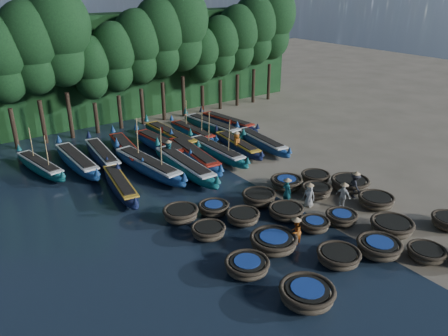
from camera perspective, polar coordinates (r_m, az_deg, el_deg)
ground at (r=27.90m, az=8.04°, el=-4.38°), size 120.00×120.00×0.00m
foliage_wall at (r=45.23m, az=-13.07°, el=12.77°), size 40.00×3.00×10.00m
coracle_3 at (r=24.36m, az=24.91°, el=-10.01°), size 2.28×2.28×0.64m
coracle_5 at (r=19.83m, az=10.78°, el=-15.88°), size 2.59×2.59×0.83m
coracle_6 at (r=22.53m, az=14.72°, el=-11.12°), size 2.45×2.45×0.72m
coracle_7 at (r=23.73m, az=19.59°, el=-9.73°), size 2.29×2.29×0.80m
coracle_8 at (r=25.80m, az=21.07°, el=-7.14°), size 2.82×2.82×0.81m
coracle_10 at (r=21.23m, az=3.04°, el=-12.65°), size 2.56×2.56×0.71m
coracle_11 at (r=22.94m, az=6.50°, el=-9.56°), size 2.90×2.90×0.82m
coracle_12 at (r=24.97m, az=11.72°, el=-7.22°), size 1.73×1.73×0.66m
coracle_13 at (r=26.01m, az=15.09°, el=-6.25°), size 2.22×2.22×0.66m
coracle_14 at (r=28.43m, az=19.25°, el=-4.04°), size 2.71×2.71×0.74m
coracle_15 at (r=23.85m, az=-2.04°, el=-8.22°), size 2.26×2.26×0.69m
coracle_16 at (r=25.15m, az=2.49°, el=-6.40°), size 2.05×2.05×0.72m
coracle_17 at (r=25.96m, az=8.11°, el=-5.65°), size 2.15×2.15×0.69m
coracle_18 at (r=28.60m, az=11.99°, el=-2.93°), size 2.20×2.20×0.79m
coracle_19 at (r=30.04m, az=16.14°, el=-2.00°), size 2.59×2.59×0.84m
coracle_20 at (r=25.42m, az=-5.67°, el=-5.98°), size 2.38×2.38×0.83m
coracle_21 at (r=26.05m, az=-1.35°, el=-5.27°), size 2.06×2.06×0.69m
coracle_22 at (r=27.22m, az=4.57°, el=-3.87°), size 2.30×2.30×0.80m
coracle_23 at (r=29.36m, az=8.16°, el=-1.93°), size 2.52×2.52×0.78m
coracle_24 at (r=30.54m, az=11.85°, el=-1.21°), size 2.28×2.28×0.76m
long_boat_2 at (r=29.45m, az=-13.37°, el=-2.18°), size 2.42×7.33×1.31m
long_boat_3 at (r=31.78m, az=-9.92°, el=0.30°), size 2.53×9.07×3.87m
long_boat_4 at (r=31.42m, az=-5.19°, el=0.27°), size 1.84×9.01×1.59m
long_boat_5 at (r=33.27m, az=-3.98°, el=1.64°), size 2.48×8.82×1.56m
long_boat_6 at (r=34.17m, az=-0.98°, el=2.21°), size 1.45×8.14×3.46m
long_boat_7 at (r=35.60m, az=1.74°, el=3.01°), size 2.07×7.36×1.30m
long_boat_8 at (r=36.34m, az=4.87°, el=3.42°), size 2.11×7.83×1.38m
long_boat_9 at (r=34.25m, az=-22.89°, el=0.25°), size 2.49×7.33×3.16m
long_boat_10 at (r=34.06m, az=-18.66°, el=0.90°), size 1.55×8.49×1.49m
long_boat_11 at (r=34.62m, az=-15.59°, el=1.60°), size 2.21×8.09×1.43m
long_boat_12 at (r=35.17m, az=-12.57°, el=2.30°), size 2.63×8.41×1.49m
long_boat_13 at (r=35.83m, az=-8.17°, el=3.04°), size 2.06×8.48×1.50m
long_boat_14 at (r=37.62m, az=-7.02°, el=4.14°), size 1.73×8.88×1.56m
long_boat_15 at (r=38.74m, az=-4.14°, el=4.68°), size 1.48×7.40×3.14m
long_boat_16 at (r=39.98m, az=-1.52°, el=5.46°), size 2.22×8.67×1.53m
long_boat_17 at (r=41.31m, az=0.48°, el=5.99°), size 2.39×7.90×1.40m
fisherman_0 at (r=27.23m, az=11.07°, el=-3.40°), size 0.72×0.86×1.69m
fisherman_1 at (r=27.16m, az=8.22°, el=-2.95°), size 0.52×0.68×1.91m
fisherman_2 at (r=23.36m, az=9.35°, el=-8.07°), size 0.89×0.80×1.72m
fisherman_3 at (r=29.00m, az=16.74°, el=-2.11°), size 1.04×1.27×1.91m
fisherman_4 at (r=27.47m, az=15.31°, el=-3.44°), size 0.57×1.01×1.82m
fisherman_5 at (r=33.50m, az=-7.20°, el=2.18°), size 0.80×1.62×1.88m
fisherman_6 at (r=34.93m, az=1.65°, el=3.38°), size 1.00×1.02×1.98m
tree_2 at (r=38.34m, az=-27.21°, el=12.55°), size 4.51×4.51×10.63m
tree_3 at (r=38.68m, az=-24.00°, el=14.20°), size 4.92×4.92×11.60m
tree_4 at (r=39.17m, az=-20.82°, el=15.77°), size 5.34×5.34×12.58m
tree_5 at (r=40.24m, az=-17.08°, el=12.50°), size 3.68×3.68×8.68m
tree_6 at (r=40.94m, az=-14.11°, el=13.95°), size 4.09×4.09×9.65m
tree_7 at (r=41.76m, az=-11.21°, el=15.31°), size 4.51×4.51×10.63m
tree_8 at (r=42.70m, az=-8.39°, el=16.58°), size 4.92×4.92×11.60m
tree_9 at (r=43.75m, az=-5.67°, el=17.76°), size 5.34×5.34×12.58m
tree_10 at (r=45.30m, az=-2.95°, el=14.58°), size 3.68×3.68×8.68m
tree_11 at (r=46.49m, az=-0.51°, el=15.68°), size 4.09×4.09×9.65m
tree_12 at (r=47.77m, az=1.82°, el=16.69°), size 4.51×4.51×10.63m
tree_13 at (r=49.14m, az=4.06°, el=17.63°), size 4.92×4.92×11.60m
tree_14 at (r=50.58m, az=6.19°, el=18.49°), size 5.34×5.34×12.58m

